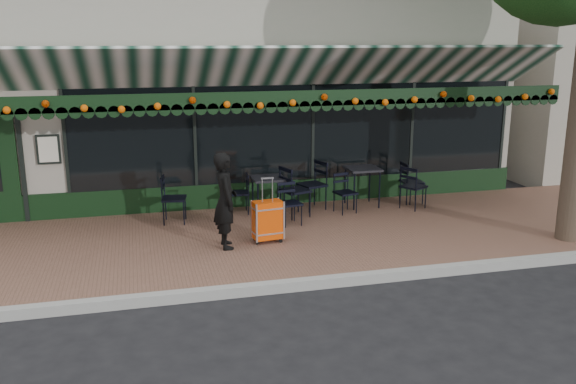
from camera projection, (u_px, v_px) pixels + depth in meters
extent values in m
plane|color=black|center=(297.00, 287.00, 8.78)|extent=(80.00, 80.00, 0.00)
cube|color=brown|center=(267.00, 239.00, 10.64)|extent=(18.00, 4.00, 0.15)
cube|color=#9E9E99|center=(298.00, 285.00, 8.69)|extent=(18.00, 0.16, 0.15)
cube|color=#A2998C|center=(217.00, 88.00, 15.75)|extent=(12.00, 8.00, 4.50)
cube|color=black|center=(303.00, 131.00, 12.40)|extent=(9.20, 0.04, 2.00)
cube|color=silver|center=(48.00, 149.00, 11.24)|extent=(0.42, 0.04, 0.55)
cube|color=black|center=(260.00, 100.00, 10.55)|extent=(12.00, 0.03, 0.28)
cylinder|color=orange|center=(260.00, 101.00, 10.50)|extent=(11.60, 0.12, 0.12)
imported|color=black|center=(225.00, 201.00, 9.85)|extent=(0.40, 0.59, 1.58)
cube|color=#E04407|center=(268.00, 220.00, 10.20)|extent=(0.51, 0.33, 0.64)
cube|color=black|center=(268.00, 240.00, 10.29)|extent=(0.51, 0.33, 0.06)
cube|color=silver|center=(267.00, 190.00, 10.08)|extent=(0.22, 0.06, 0.40)
cube|color=black|center=(363.00, 169.00, 12.34)|extent=(0.65, 0.65, 0.04)
cylinder|color=black|center=(354.00, 192.00, 12.12)|extent=(0.03, 0.03, 0.75)
cylinder|color=black|center=(379.00, 190.00, 12.25)|extent=(0.03, 0.03, 0.75)
cylinder|color=black|center=(345.00, 185.00, 12.63)|extent=(0.03, 0.03, 0.75)
cylinder|color=black|center=(369.00, 184.00, 12.75)|extent=(0.03, 0.03, 0.75)
cube|color=black|center=(268.00, 178.00, 11.67)|extent=(0.61, 0.61, 0.04)
cylinder|color=black|center=(258.00, 202.00, 11.46)|extent=(0.03, 0.03, 0.71)
cylinder|color=black|center=(284.00, 200.00, 11.58)|extent=(0.03, 0.03, 0.71)
cylinder|color=black|center=(253.00, 195.00, 11.94)|extent=(0.03, 0.03, 0.71)
cylinder|color=black|center=(278.00, 193.00, 12.06)|extent=(0.03, 0.03, 0.71)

